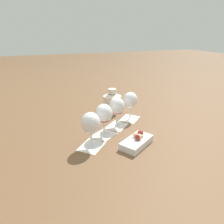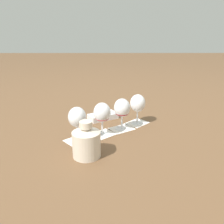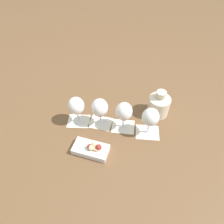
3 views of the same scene
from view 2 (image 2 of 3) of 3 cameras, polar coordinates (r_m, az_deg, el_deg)
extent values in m
plane|color=brown|center=(1.18, -0.04, -4.66)|extent=(8.00, 8.00, 0.00)
cube|color=silver|center=(1.09, -7.90, -6.70)|extent=(0.14, 0.14, 0.00)
cube|color=silver|center=(1.14, -2.13, -5.37)|extent=(0.14, 0.14, 0.00)
cube|color=silver|center=(1.20, 2.54, -4.02)|extent=(0.14, 0.14, 0.00)
cube|color=silver|center=(1.28, 6.21, -2.63)|extent=(0.14, 0.14, 0.00)
cylinder|color=white|center=(1.09, -7.91, -6.53)|extent=(0.07, 0.07, 0.01)
cylinder|color=white|center=(1.08, -8.00, -4.82)|extent=(0.01, 0.01, 0.07)
ellipsoid|color=white|center=(1.05, -8.18, -1.22)|extent=(0.08, 0.08, 0.09)
ellipsoid|color=pink|center=(1.06, -8.12, -2.34)|extent=(0.07, 0.07, 0.04)
cylinder|color=white|center=(1.14, -2.13, -5.20)|extent=(0.07, 0.07, 0.01)
cylinder|color=white|center=(1.13, -2.15, -3.55)|extent=(0.01, 0.01, 0.07)
ellipsoid|color=white|center=(1.10, -2.20, -0.08)|extent=(0.08, 0.08, 0.09)
ellipsoid|color=#D75D67|center=(1.11, -2.18, -1.41)|extent=(0.07, 0.07, 0.03)
cylinder|color=white|center=(1.20, 2.54, -3.85)|extent=(0.07, 0.07, 0.01)
cylinder|color=white|center=(1.19, 2.57, -2.28)|extent=(0.01, 0.01, 0.07)
ellipsoid|color=white|center=(1.16, 2.62, 1.03)|extent=(0.08, 0.08, 0.09)
ellipsoid|color=#A42F39|center=(1.17, 2.60, -0.24)|extent=(0.07, 0.07, 0.03)
cylinder|color=white|center=(1.28, 6.21, -2.48)|extent=(0.07, 0.07, 0.01)
cylinder|color=white|center=(1.27, 6.27, -0.98)|extent=(0.01, 0.01, 0.07)
ellipsoid|color=white|center=(1.24, 6.39, 2.14)|extent=(0.08, 0.08, 0.09)
ellipsoid|color=maroon|center=(1.25, 6.35, 1.15)|extent=(0.07, 0.07, 0.04)
cylinder|color=beige|center=(0.94, -5.92, -7.71)|extent=(0.11, 0.11, 0.10)
cone|color=beige|center=(0.92, -6.06, -4.32)|extent=(0.11, 0.11, 0.02)
cylinder|color=beige|center=(0.91, -6.11, -3.04)|extent=(0.05, 0.05, 0.03)
cube|color=silver|center=(1.33, -2.04, -1.03)|extent=(0.15, 0.18, 0.03)
sphere|color=maroon|center=(1.33, -2.15, 0.17)|extent=(0.03, 0.03, 0.03)
sphere|color=beige|center=(1.32, -2.41, 0.16)|extent=(0.03, 0.03, 0.03)
sphere|color=maroon|center=(1.30, -3.41, -0.19)|extent=(0.03, 0.03, 0.03)
sphere|color=beige|center=(1.30, -2.24, -0.27)|extent=(0.02, 0.02, 0.02)
cylinder|color=tan|center=(1.31, -3.11, -0.38)|extent=(0.03, 0.03, 0.01)
camera|label=1|loc=(1.94, 10.43, 18.62)|focal=32.00mm
camera|label=3|loc=(1.61, -19.86, 29.37)|focal=32.00mm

